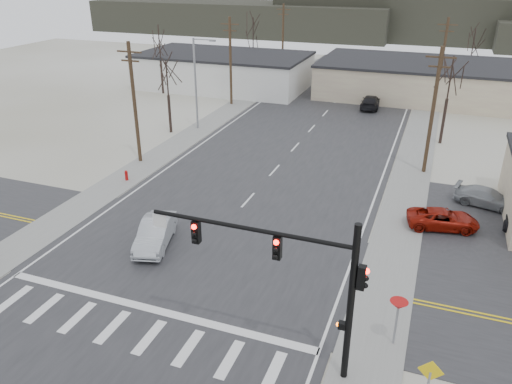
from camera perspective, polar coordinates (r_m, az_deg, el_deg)
ground at (r=29.52m, az=-6.62°, el=-7.35°), size 140.00×140.00×0.00m
main_road at (r=41.91m, az=2.56°, el=2.97°), size 18.00×110.00×0.05m
cross_road at (r=29.51m, az=-6.62°, el=-7.32°), size 90.00×10.00×0.04m
sidewalk_left at (r=50.15m, az=-7.28°, el=6.54°), size 3.00×90.00×0.06m
sidewalk_right at (r=44.87m, az=17.61°, el=3.31°), size 3.00×90.00×0.06m
traffic_signal_mast at (r=19.68m, az=5.47°, el=-9.21°), size 8.95×0.43×7.20m
fire_hydrant at (r=40.24m, az=-14.59°, el=1.85°), size 0.24×0.24×0.87m
yield_sign at (r=23.00m, az=15.97°, el=-12.50°), size 0.80×0.80×2.35m
diamond_sign at (r=20.63m, az=19.13°, el=-19.85°), size 0.92×0.10×2.61m
building_left_far at (r=69.30m, az=-3.73°, el=13.71°), size 22.30×12.30×4.50m
building_right_far at (r=67.43m, az=18.92°, el=12.05°), size 26.30×14.30×4.30m
upole_left_b at (r=42.57m, az=-13.73°, el=10.01°), size 2.20×0.30×10.00m
upole_left_c at (r=59.78m, az=-2.93°, el=14.83°), size 2.20×0.30×10.00m
upole_left_d at (r=78.32m, az=3.09°, el=17.23°), size 2.20×0.30×10.00m
upole_right_a at (r=41.38m, az=19.57°, el=8.86°), size 2.20×0.30×10.00m
upole_right_b at (r=62.91m, az=20.50°, el=13.85°), size 2.20×0.30×10.00m
streetlight_main at (r=50.63m, az=-6.74°, el=12.69°), size 2.40×0.25×9.00m
tree_left_near at (r=49.92m, az=-10.11°, el=12.47°), size 3.30×3.30×7.35m
tree_right_mid at (r=49.02m, az=21.30°, el=11.81°), size 3.74×3.74×8.33m
tree_left_far at (r=73.38m, az=-0.33°, el=17.57°), size 3.96×3.96×8.82m
tree_right_far at (r=74.79m, az=23.57°, el=15.20°), size 3.52×3.52×7.84m
tree_left_mid at (r=66.12m, az=-10.99°, el=16.33°), size 3.96×3.96×8.82m
hill_left at (r=123.87m, az=-1.96°, el=19.28°), size 70.00×18.00×7.00m
hill_center at (r=118.61m, az=23.05°, el=17.67°), size 80.00×18.00×9.00m
sedan_crossing at (r=30.65m, az=-11.44°, el=-4.61°), size 2.92×5.03×1.57m
car_far_a at (r=60.40m, az=12.98°, el=10.01°), size 2.24×5.10×1.46m
car_far_b at (r=79.89m, az=6.89°, el=13.94°), size 2.67×4.02×1.27m
car_parked_red at (r=34.14m, az=20.57°, el=-2.91°), size 4.80×2.94×1.24m
car_parked_silver at (r=38.34m, az=24.91°, el=-0.59°), size 4.66×2.74×1.27m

